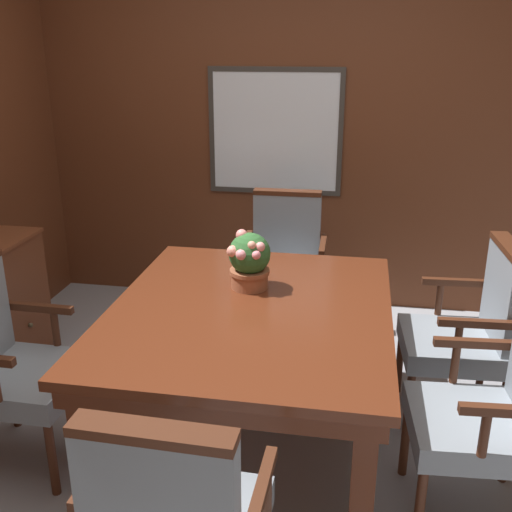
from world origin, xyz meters
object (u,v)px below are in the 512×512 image
chair_left_near (6,358)px  dining_table (251,324)px  potted_plant (249,260)px  chair_right_near (497,406)px  chair_head_far (284,261)px  chair_right_far (471,327)px

chair_left_near → dining_table: bearing=-72.3°
chair_left_near → potted_plant: size_ratio=3.27×
dining_table → potted_plant: potted_plant is taller
chair_right_near → dining_table: bearing=-111.7°
chair_right_near → chair_head_far: bearing=-148.9°
chair_right_near → chair_right_far: bearing=175.4°
chair_left_near → chair_right_far: (2.16, 0.70, 0.00)m
chair_right_far → potted_plant: bearing=-86.2°
chair_head_far → chair_right_near: same height
dining_table → potted_plant: bearing=101.9°
chair_head_far → chair_right_far: same height
chair_right_near → potted_plant: bearing=-121.0°
chair_head_far → chair_left_near: same height
chair_head_far → chair_right_far: size_ratio=1.00×
dining_table → chair_right_near: bearing=-17.5°
chair_head_far → chair_left_near: size_ratio=1.00×
chair_right_far → potted_plant: size_ratio=3.27×
chair_right_near → potted_plant: potted_plant is taller
chair_head_far → potted_plant: size_ratio=3.27×
dining_table → chair_right_near: 1.12m
chair_left_near → potted_plant: (1.04, 0.55, 0.35)m
potted_plant → chair_head_far: bearing=86.4°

